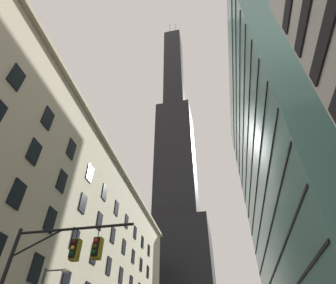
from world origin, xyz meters
TOP-DOWN VIEW (x-y plane):
  - station_building at (-18.80, 26.28)m, footprint 16.26×64.56m
  - dark_skyscraper at (-10.41, 83.29)m, footprint 22.32×22.32m
  - glass_office_midrise at (18.25, 31.25)m, footprint 14.60×42.86m
  - traffic_signal_mast at (-3.93, 4.55)m, footprint 6.68×0.63m

SIDE VIEW (x-z plane):
  - traffic_signal_mast at x=-3.93m, z-range 1.73..9.39m
  - station_building at x=-18.80m, z-range -0.02..28.49m
  - glass_office_midrise at x=18.25m, z-range 0.00..54.44m
  - dark_skyscraper at x=-10.41m, z-range -37.47..151.84m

